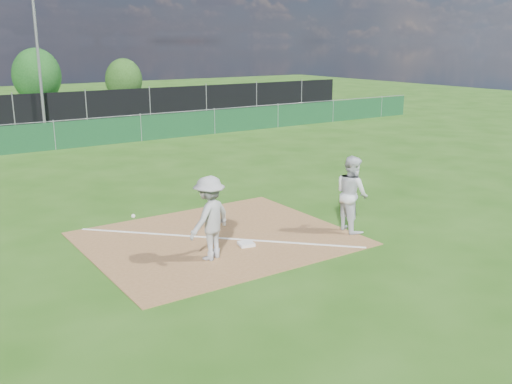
% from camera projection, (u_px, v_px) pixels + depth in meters
% --- Properties ---
extents(ground, '(90.00, 90.00, 0.00)m').
position_uv_depth(ground, '(94.00, 171.00, 20.86)').
color(ground, '#214D10').
rests_on(ground, ground).
extents(infield_dirt, '(6.00, 5.00, 0.02)m').
position_uv_depth(infield_dirt, '(218.00, 238.00, 13.65)').
color(infield_dirt, brown).
rests_on(infield_dirt, ground).
extents(foul_line, '(5.01, 5.01, 0.01)m').
position_uv_depth(foul_line, '(218.00, 238.00, 13.64)').
color(foul_line, white).
rests_on(foul_line, infield_dirt).
extents(green_fence, '(44.00, 0.05, 1.20)m').
position_uv_depth(green_fence, '(55.00, 136.00, 24.71)').
color(green_fence, '#103A1D').
rests_on(green_fence, ground).
extents(black_fence, '(46.00, 0.04, 1.80)m').
position_uv_depth(black_fence, '(14.00, 111.00, 31.04)').
color(black_fence, black).
rests_on(black_fence, ground).
extents(light_pole, '(0.16, 0.16, 8.00)m').
position_uv_depth(light_pole, '(38.00, 52.00, 30.82)').
color(light_pole, slate).
rests_on(light_pole, ground).
extents(first_base, '(0.41, 0.41, 0.07)m').
position_uv_depth(first_base, '(246.00, 244.00, 13.15)').
color(first_base, silver).
rests_on(first_base, infield_dirt).
extents(play_at_first, '(2.38, 1.08, 1.83)m').
position_uv_depth(play_at_first, '(210.00, 218.00, 12.15)').
color(play_at_first, '#ADAEB0').
rests_on(play_at_first, infield_dirt).
extents(runner, '(0.86, 1.03, 1.90)m').
position_uv_depth(runner, '(352.00, 194.00, 14.03)').
color(runner, silver).
rests_on(runner, ground).
extents(car_right, '(4.71, 2.94, 1.27)m').
position_uv_depth(car_right, '(86.00, 102.00, 37.85)').
color(car_right, black).
rests_on(car_right, parking_lot).
extents(tree_mid, '(3.49, 3.49, 4.13)m').
position_uv_depth(tree_mid, '(37.00, 76.00, 42.02)').
color(tree_mid, '#382316').
rests_on(tree_mid, ground).
extents(tree_right, '(2.81, 2.81, 3.34)m').
position_uv_depth(tree_right, '(124.00, 80.00, 43.90)').
color(tree_right, '#382316').
rests_on(tree_right, ground).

